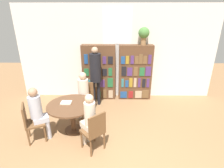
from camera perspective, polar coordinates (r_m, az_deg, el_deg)
wall_back at (r=5.78m, az=1.68°, el=10.09°), size 6.40×0.07×3.00m
bookshelf_left at (r=5.76m, az=-4.28°, el=3.74°), size 1.06×0.34×1.80m
bookshelf_right at (r=5.78m, az=7.54°, el=3.69°), size 1.06×0.34×1.80m
flower_vase at (r=5.57m, az=10.35°, el=15.79°), size 0.33×0.33×0.53m
reading_table at (r=4.25m, az=-12.97°, el=-8.03°), size 1.13×1.13×0.72m
chair_near_camera at (r=4.28m, az=-24.99°, el=-10.86°), size 0.53×0.53×0.90m
chair_left_side at (r=5.02m, az=-8.56°, el=-4.02°), size 0.48×0.48×0.90m
chair_far_side at (r=3.64m, az=-5.72°, el=-14.70°), size 0.56×0.56×0.90m
seated_reader_left at (r=4.78m, az=-9.45°, el=-2.46°), size 0.34×0.41×1.27m
seated_reader_right at (r=3.67m, az=-7.58°, el=-10.98°), size 0.38×0.39×1.24m
seated_reader_back at (r=4.16m, az=-22.97°, el=-8.03°), size 0.40×0.37×1.26m
librarian_standing at (r=5.22m, az=-5.41°, el=4.52°), size 0.34×0.61×1.82m
open_book_on_table at (r=4.27m, az=-14.74°, el=-5.88°), size 0.24×0.18×0.03m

